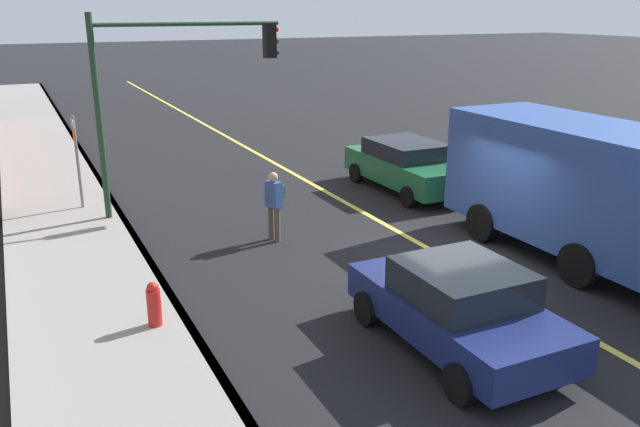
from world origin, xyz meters
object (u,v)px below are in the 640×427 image
truck_blue (606,196)px  fire_hydrant (154,308)px  pedestrian_with_backpack (274,201)px  car_navy (458,306)px  car_green (407,165)px  street_sign_post (77,156)px  traffic_light_mast (176,76)px

truck_blue → fire_hydrant: (1.13, 9.19, -1.13)m
truck_blue → pedestrian_with_backpack: size_ratio=5.01×
car_navy → truck_blue: 5.14m
truck_blue → fire_hydrant: truck_blue is taller
fire_hydrant → truck_blue: bearing=-97.0°
truck_blue → fire_hydrant: size_ratio=8.96×
car_green → fire_hydrant: car_green is taller
car_navy → street_sign_post: 11.40m
fire_hydrant → pedestrian_with_backpack: bearing=-46.2°
truck_blue → street_sign_post: bearing=46.9°
car_green → fire_hydrant: size_ratio=4.88×
truck_blue → car_navy: bearing=107.1°
pedestrian_with_backpack → street_sign_post: size_ratio=0.64×
truck_blue → traffic_light_mast: size_ratio=1.61×
car_green → street_sign_post: bearing=78.4°
truck_blue → fire_hydrant: 9.33m
pedestrian_with_backpack → fire_hydrant: 4.99m
truck_blue → street_sign_post: 13.00m
fire_hydrant → traffic_light_mast: bearing=-18.5°
car_navy → fire_hydrant: car_navy is taller
pedestrian_with_backpack → traffic_light_mast: 4.31m
car_green → traffic_light_mast: (0.65, 6.71, 2.86)m
fire_hydrant → street_sign_post: bearing=2.3°
truck_blue → traffic_light_mast: 10.58m
pedestrian_with_backpack → traffic_light_mast: traffic_light_mast is taller
car_green → street_sign_post: street_sign_post is taller
traffic_light_mast → street_sign_post: (1.24, 2.48, -2.09)m
car_navy → truck_blue: size_ratio=0.48×
traffic_light_mast → pedestrian_with_backpack: bearing=-155.4°
pedestrian_with_backpack → street_sign_post: street_sign_post is taller
car_green → street_sign_post: (1.89, 9.19, 0.78)m
pedestrian_with_backpack → street_sign_post: bearing=42.0°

